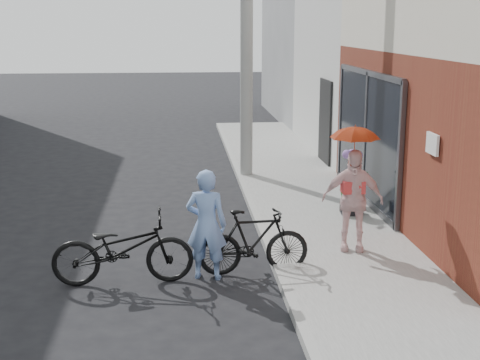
{
  "coord_description": "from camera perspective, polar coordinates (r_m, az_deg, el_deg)",
  "views": [
    {
      "loc": [
        -0.43,
        -8.84,
        3.5
      ],
      "look_at": [
        0.51,
        1.26,
        1.1
      ],
      "focal_mm": 50.0,
      "sensor_mm": 36.0,
      "label": 1
    }
  ],
  "objects": [
    {
      "name": "officer",
      "position": [
        9.24,
        -2.88,
        -3.82
      ],
      "size": [
        0.64,
        0.49,
        1.56
      ],
      "primitive_type": "imported",
      "rotation": [
        0.0,
        0.0,
        2.91
      ],
      "color": "#799BD8",
      "rests_on": "ground"
    },
    {
      "name": "plaster_building",
      "position": [
        19.4,
        18.28,
        12.65
      ],
      "size": [
        8.0,
        6.0,
        7.0
      ],
      "primitive_type": "cube",
      "color": "silver",
      "rests_on": "ground"
    },
    {
      "name": "kimono_woman",
      "position": [
        10.18,
        9.56,
        -1.69
      ],
      "size": [
        0.97,
        0.57,
        1.55
      ],
      "primitive_type": "imported",
      "rotation": [
        0.0,
        0.0,
        -0.22
      ],
      "color": "beige",
      "rests_on": "sidewalk"
    },
    {
      "name": "curb",
      "position": [
        11.45,
        1.79,
        -4.18
      ],
      "size": [
        0.12,
        24.0,
        0.12
      ],
      "primitive_type": "cube",
      "color": "#9E9E99",
      "rests_on": "ground"
    },
    {
      "name": "east_building_far",
      "position": [
        25.99,
        12.06,
        13.01
      ],
      "size": [
        8.0,
        8.0,
        7.0
      ],
      "primitive_type": "cube",
      "color": "gray",
      "rests_on": "ground"
    },
    {
      "name": "bike_left",
      "position": [
        9.26,
        -9.97,
        -5.8
      ],
      "size": [
        1.94,
        0.75,
        1.0
      ],
      "primitive_type": "imported",
      "rotation": [
        0.0,
        0.0,
        1.61
      ],
      "color": "black",
      "rests_on": "ground"
    },
    {
      "name": "planter",
      "position": [
        12.26,
        9.44,
        -2.44
      ],
      "size": [
        0.38,
        0.38,
        0.19
      ],
      "primitive_type": "cube",
      "rotation": [
        0.0,
        0.0,
        -0.07
      ],
      "color": "black",
      "rests_on": "sidewalk"
    },
    {
      "name": "parasol",
      "position": [
        9.96,
        9.8,
        4.34
      ],
      "size": [
        0.7,
        0.7,
        0.61
      ],
      "primitive_type": "imported",
      "color": "#BD3C16",
      "rests_on": "kimono_woman"
    },
    {
      "name": "sidewalk",
      "position": [
        11.65,
        7.47,
        -3.99
      ],
      "size": [
        2.2,
        24.0,
        0.12
      ],
      "primitive_type": "cube",
      "color": "gray",
      "rests_on": "ground"
    },
    {
      "name": "utility_pole",
      "position": [
        14.92,
        0.57,
        13.3
      ],
      "size": [
        0.28,
        0.28,
        7.0
      ],
      "primitive_type": "cylinder",
      "color": "#9E9E99",
      "rests_on": "ground"
    },
    {
      "name": "potted_plant",
      "position": [
        12.15,
        9.52,
        -0.55
      ],
      "size": [
        0.58,
        0.5,
        0.65
      ],
      "primitive_type": "imported",
      "color": "#266128",
      "rests_on": "planter"
    },
    {
      "name": "bike_right",
      "position": [
        9.49,
        1.18,
        -5.28
      ],
      "size": [
        1.61,
        0.57,
        0.95
      ],
      "primitive_type": "imported",
      "rotation": [
        0.0,
        0.0,
        1.65
      ],
      "color": "black",
      "rests_on": "ground"
    },
    {
      "name": "ground",
      "position": [
        9.52,
        -2.4,
        -8.28
      ],
      "size": [
        80.0,
        80.0,
        0.0
      ],
      "primitive_type": "plane",
      "color": "black",
      "rests_on": "ground"
    }
  ]
}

